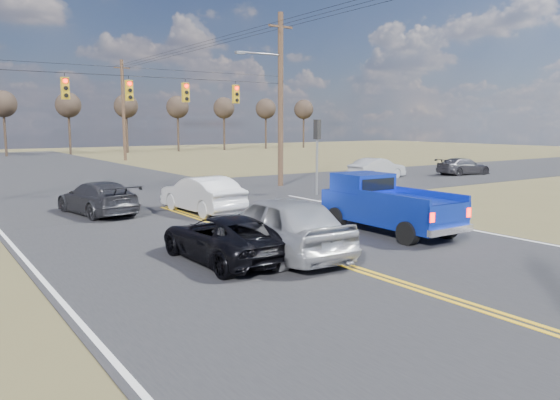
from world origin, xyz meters
TOP-DOWN VIEW (x-y plane):
  - ground at (0.00, 0.00)m, footprint 160.00×160.00m
  - road_main at (0.00, 10.00)m, footprint 14.00×120.00m
  - road_cross at (0.00, 18.00)m, footprint 120.00×12.00m
  - signal_gantry at (0.50, 17.79)m, footprint 19.60×4.83m
  - utility_poles at (0.00, 17.00)m, footprint 19.60×58.32m
  - treeline at (0.00, 26.96)m, footprint 87.00×117.80m
  - pickup_truck at (4.10, 4.47)m, footprint 2.12×5.20m
  - silver_suv at (-0.80, 3.70)m, footprint 2.32×5.25m
  - black_suv at (-2.31, 4.10)m, footprint 2.14×4.54m
  - white_car_queue at (0.80, 11.81)m, footprint 1.90×4.71m
  - dgrey_car_queue at (-2.95, 13.76)m, footprint 2.54×4.91m
  - cross_car_east_near at (16.87, 17.98)m, footprint 1.68×4.30m
  - cross_car_east_far at (24.10, 16.54)m, footprint 2.28×4.42m

SIDE VIEW (x-z plane):
  - ground at x=0.00m, z-range 0.00..0.00m
  - road_main at x=0.00m, z-range -0.01..0.01m
  - road_cross at x=0.00m, z-range -0.01..0.01m
  - cross_car_east_far at x=24.10m, z-range 0.00..1.23m
  - black_suv at x=-2.31m, z-range 0.00..1.26m
  - dgrey_car_queue at x=-2.95m, z-range 0.00..1.36m
  - cross_car_east_near at x=16.87m, z-range 0.00..1.40m
  - white_car_queue at x=0.80m, z-range 0.00..1.52m
  - silver_suv at x=-0.80m, z-range 0.00..1.76m
  - pickup_truck at x=4.10m, z-range -0.03..1.92m
  - signal_gantry at x=0.50m, z-range 0.06..10.06m
  - utility_poles at x=0.00m, z-range 0.23..10.23m
  - treeline at x=0.00m, z-range 2.00..9.40m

